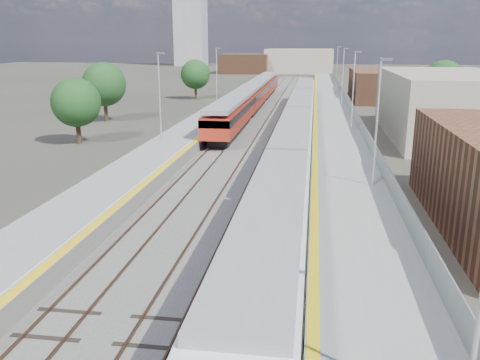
# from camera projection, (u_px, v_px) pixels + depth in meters

# --- Properties ---
(ground) EXTENTS (320.00, 320.00, 0.00)m
(ground) POSITION_uv_depth(u_px,v_px,m) (288.00, 125.00, 58.58)
(ground) COLOR #47443A
(ground) RESTS_ON ground
(ballast_bed) EXTENTS (10.50, 155.00, 0.06)m
(ballast_bed) POSITION_uv_depth(u_px,v_px,m) (270.00, 121.00, 61.27)
(ballast_bed) COLOR #565451
(ballast_bed) RESTS_ON ground
(tracks) EXTENTS (8.96, 160.00, 0.17)m
(tracks) POSITION_uv_depth(u_px,v_px,m) (276.00, 119.00, 62.77)
(tracks) COLOR #4C3323
(tracks) RESTS_ON ground
(platform_right) EXTENTS (4.70, 155.00, 8.52)m
(platform_right) POSITION_uv_depth(u_px,v_px,m) (333.00, 118.00, 60.09)
(platform_right) COLOR slate
(platform_right) RESTS_ON ground
(platform_left) EXTENTS (4.30, 155.00, 8.52)m
(platform_left) POSITION_uv_depth(u_px,v_px,m) (215.00, 116.00, 62.07)
(platform_left) COLOR slate
(platform_left) RESTS_ON ground
(buildings) EXTENTS (72.00, 185.50, 40.00)m
(buildings) POSITION_uv_depth(u_px,v_px,m) (241.00, 36.00, 142.78)
(buildings) COLOR brown
(buildings) RESTS_ON ground
(green_train) EXTENTS (2.73, 76.05, 3.00)m
(green_train) POSITION_uv_depth(u_px,v_px,m) (298.00, 123.00, 46.45)
(green_train) COLOR black
(green_train) RESTS_ON ground
(red_train) EXTENTS (2.78, 56.49, 3.51)m
(red_train) POSITION_uv_depth(u_px,v_px,m) (253.00, 95.00, 70.49)
(red_train) COLOR black
(red_train) RESTS_ON ground
(tree_a) EXTENTS (4.56, 4.56, 6.18)m
(tree_a) POSITION_uv_depth(u_px,v_px,m) (76.00, 103.00, 47.11)
(tree_a) COLOR #382619
(tree_a) RESTS_ON ground
(tree_b) EXTENTS (5.19, 5.19, 7.03)m
(tree_b) POSITION_uv_depth(u_px,v_px,m) (104.00, 84.00, 60.19)
(tree_b) COLOR #382619
(tree_b) RESTS_ON ground
(tree_c) EXTENTS (4.78, 4.78, 6.48)m
(tree_c) POSITION_uv_depth(u_px,v_px,m) (195.00, 74.00, 83.33)
(tree_c) COLOR #382619
(tree_c) RESTS_ON ground
(tree_d) EXTENTS (5.20, 5.20, 7.05)m
(tree_d) POSITION_uv_depth(u_px,v_px,m) (443.00, 81.00, 65.78)
(tree_d) COLOR #382619
(tree_d) RESTS_ON ground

